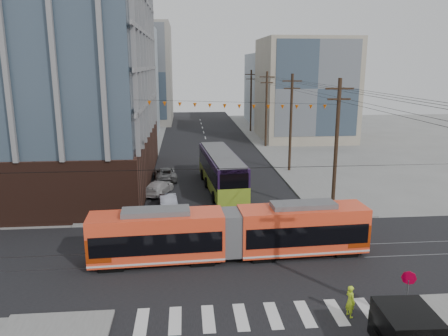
{
  "coord_description": "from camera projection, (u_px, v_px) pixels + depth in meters",
  "views": [
    {
      "loc": [
        -3.33,
        -21.85,
        12.06
      ],
      "look_at": [
        -0.56,
        8.91,
        4.65
      ],
      "focal_mm": 35.0,
      "sensor_mm": 36.0,
      "label": 1
    }
  ],
  "objects": [
    {
      "name": "parked_car_white",
      "position": [
        159.0,
        187.0,
        41.32
      ],
      "size": [
        3.11,
        4.77,
        1.28
      ],
      "primitive_type": "imported",
      "rotation": [
        0.0,
        0.0,
        2.82
      ],
      "color": "beige",
      "rests_on": "ground"
    },
    {
      "name": "city_bus",
      "position": [
        221.0,
        171.0,
        42.72
      ],
      "size": [
        3.89,
        13.24,
        3.7
      ],
      "primitive_type": null,
      "rotation": [
        0.0,
        0.0,
        0.08
      ],
      "color": "#231235",
      "rests_on": "ground"
    },
    {
      "name": "bg_bldg_ne_near",
      "position": [
        305.0,
        89.0,
        70.29
      ],
      "size": [
        14.0,
        14.0,
        16.0
      ],
      "primitive_type": "cube",
      "color": "gray",
      "rests_on": "ground"
    },
    {
      "name": "bg_bldg_nw_far",
      "position": [
        132.0,
        74.0,
        90.45
      ],
      "size": [
        16.0,
        18.0,
        20.0
      ],
      "primitive_type": "cube",
      "color": "gray",
      "rests_on": "ground"
    },
    {
      "name": "parked_car_silver",
      "position": [
        168.0,
        201.0,
        37.2
      ],
      "size": [
        1.81,
        4.15,
        1.33
      ],
      "primitive_type": "imported",
      "rotation": [
        0.0,
        0.0,
        3.24
      ],
      "color": "#A0A4B6",
      "rests_on": "ground"
    },
    {
      "name": "bg_bldg_nw_near",
      "position": [
        100.0,
        83.0,
        71.06
      ],
      "size": [
        18.0,
        16.0,
        18.0
      ],
      "primitive_type": "cube",
      "color": "#8C99A5",
      "rests_on": "ground"
    },
    {
      "name": "pedestrian",
      "position": [
        350.0,
        301.0,
        21.19
      ],
      "size": [
        0.54,
        0.68,
        1.64
      ],
      "primitive_type": "imported",
      "rotation": [
        0.0,
        0.0,
        1.85
      ],
      "color": "#BEE625",
      "rests_on": "ground"
    },
    {
      "name": "bg_bldg_ne_far",
      "position": [
        288.0,
        89.0,
        90.06
      ],
      "size": [
        16.0,
        16.0,
        14.0
      ],
      "primitive_type": "cube",
      "color": "#8C99A5",
      "rests_on": "ground"
    },
    {
      "name": "jersey_barrier",
      "position": [
        331.0,
        212.0,
        35.32
      ],
      "size": [
        2.36,
        3.92,
        0.78
      ],
      "primitive_type": "cube",
      "rotation": [
        0.0,
        0.0,
        -0.41
      ],
      "color": "gray",
      "rests_on": "ground"
    },
    {
      "name": "streetcar",
      "position": [
        231.0,
        233.0,
        27.4
      ],
      "size": [
        17.54,
        3.31,
        3.36
      ],
      "primitive_type": null,
      "rotation": [
        0.0,
        0.0,
        0.05
      ],
      "color": "#F94523",
      "rests_on": "ground"
    },
    {
      "name": "ground",
      "position": [
        248.0,
        286.0,
        24.27
      ],
      "size": [
        160.0,
        160.0,
        0.0
      ],
      "primitive_type": "plane",
      "color": "slate"
    },
    {
      "name": "parked_car_grey",
      "position": [
        165.0,
        174.0,
        46.32
      ],
      "size": [
        2.78,
        5.12,
        1.36
      ],
      "primitive_type": "imported",
      "rotation": [
        0.0,
        0.0,
        3.25
      ],
      "color": "#5E5F5F",
      "rests_on": "ground"
    },
    {
      "name": "stop_sign",
      "position": [
        407.0,
        296.0,
        20.98
      ],
      "size": [
        0.93,
        0.93,
        2.31
      ],
      "primitive_type": null,
      "rotation": [
        0.0,
        0.0,
        -0.42
      ],
      "color": "#AE0027",
      "rests_on": "ground"
    },
    {
      "name": "utility_pole_far",
      "position": [
        251.0,
        101.0,
        77.96
      ],
      "size": [
        0.3,
        0.3,
        11.0
      ],
      "primitive_type": "cylinder",
      "color": "black",
      "rests_on": "ground"
    }
  ]
}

